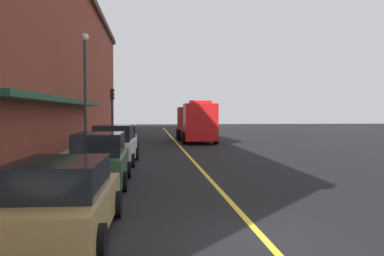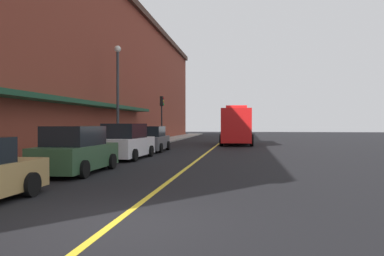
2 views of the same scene
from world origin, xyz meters
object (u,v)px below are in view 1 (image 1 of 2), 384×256
parked_car_3 (122,140)px  traffic_light_near (112,104)px  parked_car_2 (115,146)px  parked_car_0 (62,200)px  parking_meter_1 (92,139)px  street_lamp_left (85,80)px  fire_truck (196,122)px  parked_car_1 (100,161)px  parking_meter_0 (75,147)px

parked_car_3 → traffic_light_near: size_ratio=1.06×
parked_car_3 → parked_car_2: bearing=178.4°
parked_car_0 → parked_car_3: parked_car_3 is taller
parking_meter_1 → traffic_light_near: (0.06, 12.34, 2.10)m
traffic_light_near → street_lamp_left: bearing=-93.6°
parked_car_2 → parked_car_3: bearing=2.2°
fire_truck → traffic_light_near: size_ratio=1.99×
parked_car_1 → parked_car_2: (0.03, 6.08, 0.04)m
street_lamp_left → traffic_light_near: street_lamp_left is taller
parked_car_1 → traffic_light_near: traffic_light_near is taller
parking_meter_1 → traffic_light_near: traffic_light_near is taller
parked_car_3 → street_lamp_left: street_lamp_left is taller
parked_car_1 → traffic_light_near: 21.42m
fire_truck → street_lamp_left: (-7.65, -10.77, 2.77)m
parked_car_0 → parking_meter_0: 9.72m
parked_car_0 → parking_meter_0: size_ratio=3.68×
fire_truck → parking_meter_1: (-7.05, -12.52, -0.57)m
parked_car_2 → street_lamp_left: bearing=25.9°
parked_car_0 → parking_meter_0: bearing=9.3°
parked_car_3 → street_lamp_left: (-2.01, -0.94, 3.59)m
parked_car_1 → fire_truck: size_ratio=0.53×
street_lamp_left → parking_meter_1: bearing=-71.1°
parking_meter_0 → fire_truck: bearing=68.7°
parked_car_0 → parked_car_2: size_ratio=1.02×
fire_truck → parked_car_0: bearing=-12.2°
parked_car_0 → parked_car_2: bearing=1.0°
parked_car_0 → street_lamp_left: size_ratio=0.71×
fire_truck → parked_car_2: bearing=-20.6°
parked_car_1 → fire_truck: (5.66, 21.43, 0.79)m
fire_truck → traffic_light_near: traffic_light_near is taller
parked_car_0 → fire_truck: size_ratio=0.57×
parking_meter_1 → fire_truck: bearing=60.6°
parked_car_0 → fire_truck: fire_truck is taller
parked_car_3 → fire_truck: size_ratio=0.53×
parked_car_0 → fire_truck: (5.71, 27.69, 0.88)m
parked_car_3 → street_lamp_left: 4.22m
parked_car_1 → parking_meter_1: size_ratio=3.42×
parked_car_2 → parking_meter_1: (-1.43, 2.83, 0.18)m
parking_meter_1 → parked_car_0: bearing=-84.9°
street_lamp_left → traffic_light_near: 10.68m
fire_truck → parking_meter_0: 19.41m
parked_car_3 → traffic_light_near: (-1.35, 9.64, 2.35)m
parked_car_0 → street_lamp_left: (-1.94, 16.92, 3.65)m
parked_car_3 → traffic_light_near: 10.02m
parked_car_2 → traffic_light_near: bearing=7.2°
parked_car_2 → fire_truck: (5.63, 15.35, 0.75)m
parked_car_3 → fire_truck: 11.36m
parked_car_1 → street_lamp_left: 11.42m
parked_car_2 → street_lamp_left: (-2.03, 4.58, 3.51)m
parking_meter_1 → street_lamp_left: 3.82m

